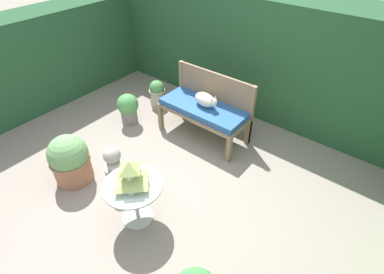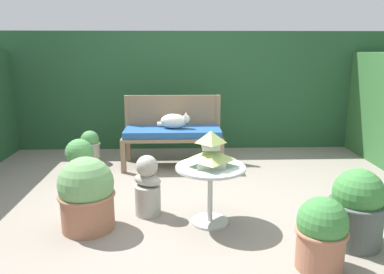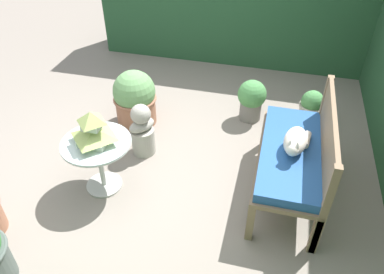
% 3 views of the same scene
% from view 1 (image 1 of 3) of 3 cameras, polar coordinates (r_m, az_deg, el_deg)
% --- Properties ---
extents(ground, '(30.00, 30.00, 0.00)m').
position_cam_1_polar(ground, '(3.71, -7.24, -9.30)').
color(ground, gray).
extents(foliage_hedge_back, '(6.40, 0.90, 1.75)m').
position_cam_1_polar(foliage_hedge_back, '(4.95, 13.50, 15.27)').
color(foliage_hedge_back, '#234C2D').
rests_on(foliage_hedge_back, ground).
extents(foliage_hedge_left, '(0.70, 3.67, 1.45)m').
position_cam_1_polar(foliage_hedge_left, '(5.50, -28.24, 12.43)').
color(foliage_hedge_left, '#234C2D').
rests_on(foliage_hedge_left, ground).
extents(garden_bench, '(1.27, 0.55, 0.50)m').
position_cam_1_polar(garden_bench, '(4.20, 2.17, 5.08)').
color(garden_bench, '#7F664C').
rests_on(garden_bench, ground).
extents(bench_backrest, '(1.27, 0.06, 0.90)m').
position_cam_1_polar(bench_backrest, '(4.27, 4.32, 8.93)').
color(bench_backrest, '#7F664C').
rests_on(bench_backrest, ground).
extents(cat, '(0.43, 0.26, 0.21)m').
position_cam_1_polar(cat, '(4.11, 2.59, 7.10)').
color(cat, silver).
rests_on(cat, garden_bench).
extents(patio_table, '(0.61, 0.61, 0.52)m').
position_cam_1_polar(patio_table, '(3.12, -11.02, -10.32)').
color(patio_table, '#B7B7B2').
rests_on(patio_table, ground).
extents(pagoda_birdhouse, '(0.32, 0.32, 0.31)m').
position_cam_1_polar(pagoda_birdhouse, '(2.95, -11.59, -7.15)').
color(pagoda_birdhouse, '#B2BCA8').
rests_on(pagoda_birdhouse, patio_table).
extents(garden_bust, '(0.32, 0.29, 0.57)m').
position_cam_1_polar(garden_bust, '(3.63, -14.51, -5.76)').
color(garden_bust, '#A39E93').
rests_on(garden_bust, ground).
extents(potted_plant_bench_right, '(0.48, 0.48, 0.63)m').
position_cam_1_polar(potted_plant_bench_right, '(3.85, -22.25, -4.02)').
color(potted_plant_bench_right, '#9E664C').
rests_on(potted_plant_bench_right, ground).
extents(potted_plant_patio_mid, '(0.32, 0.32, 0.48)m').
position_cam_1_polar(potted_plant_patio_mid, '(4.66, -12.06, 5.45)').
color(potted_plant_patio_mid, slate).
rests_on(potted_plant_patio_mid, ground).
extents(potted_plant_bench_left, '(0.28, 0.28, 0.44)m').
position_cam_1_polar(potted_plant_bench_left, '(5.06, -6.65, 8.40)').
color(potted_plant_bench_left, '#ADA393').
rests_on(potted_plant_bench_left, ground).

